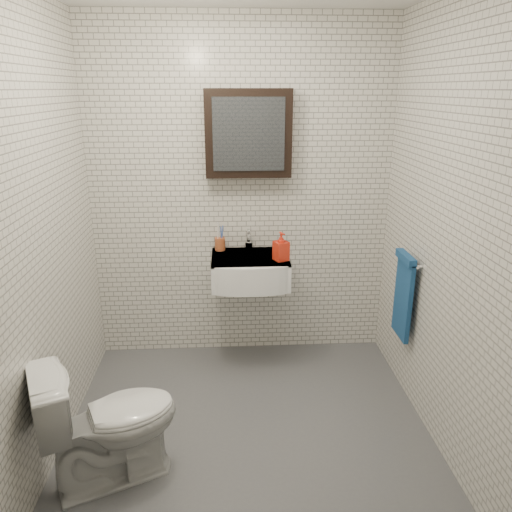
{
  "coord_description": "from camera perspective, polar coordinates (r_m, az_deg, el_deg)",
  "views": [
    {
      "loc": [
        -0.11,
        -2.62,
        2.0
      ],
      "look_at": [
        0.08,
        0.45,
        0.96
      ],
      "focal_mm": 35.0,
      "sensor_mm": 36.0,
      "label": 1
    }
  ],
  "objects": [
    {
      "name": "ground",
      "position": [
        3.29,
        -0.89,
        -18.64
      ],
      "size": [
        2.2,
        2.0,
        0.01
      ],
      "primitive_type": "cube",
      "color": "#51535A",
      "rests_on": "ground"
    },
    {
      "name": "room_shell",
      "position": [
        2.67,
        -1.05,
        7.15
      ],
      "size": [
        2.22,
        2.02,
        2.51
      ],
      "color": "silver",
      "rests_on": "ground"
    },
    {
      "name": "washbasin",
      "position": [
        3.58,
        -0.67,
        -1.69
      ],
      "size": [
        0.55,
        0.5,
        0.2
      ],
      "color": "white",
      "rests_on": "room_shell"
    },
    {
      "name": "faucet",
      "position": [
        3.71,
        -0.83,
        1.7
      ],
      "size": [
        0.06,
        0.2,
        0.15
      ],
      "color": "silver",
      "rests_on": "washbasin"
    },
    {
      "name": "mirror_cabinet",
      "position": [
        3.56,
        -0.89,
        13.81
      ],
      "size": [
        0.6,
        0.15,
        0.6
      ],
      "color": "black",
      "rests_on": "room_shell"
    },
    {
      "name": "towel_rail",
      "position": [
        3.43,
        16.52,
        -4.0
      ],
      "size": [
        0.09,
        0.3,
        0.58
      ],
      "color": "silver",
      "rests_on": "room_shell"
    },
    {
      "name": "toothbrush_cup",
      "position": [
        3.72,
        -4.14,
        1.47
      ],
      "size": [
        0.09,
        0.09,
        0.21
      ],
      "rotation": [
        0.0,
        0.0,
        -0.17
      ],
      "color": "#A34C28",
      "rests_on": "washbasin"
    },
    {
      "name": "soap_bottle",
      "position": [
        3.48,
        2.89,
        1.11
      ],
      "size": [
        0.12,
        0.12,
        0.2
      ],
      "primitive_type": "imported",
      "rotation": [
        0.0,
        0.0,
        0.43
      ],
      "color": "orange",
      "rests_on": "washbasin"
    },
    {
      "name": "toilet",
      "position": [
        2.84,
        -16.43,
        -17.59
      ],
      "size": [
        0.8,
        0.65,
        0.71
      ],
      "primitive_type": "imported",
      "rotation": [
        0.0,
        0.0,
        1.99
      ],
      "color": "silver",
      "rests_on": "ground"
    }
  ]
}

